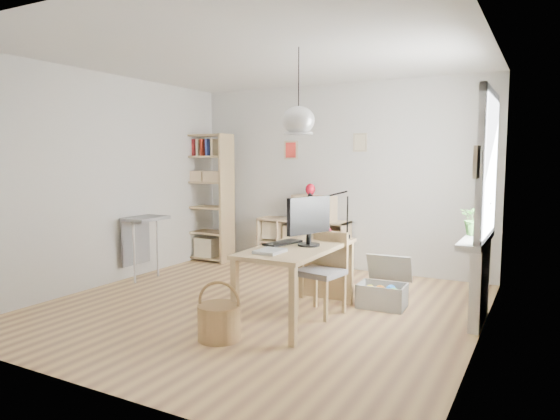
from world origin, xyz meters
The scene contains 20 objects.
ground centered at (0.00, 0.00, 0.00)m, with size 4.50×4.50×0.00m, color tan.
room_shell centered at (0.55, -0.15, 2.00)m, with size 4.50×4.50×4.50m.
window_unit centered at (2.23, 0.60, 1.55)m, with size 0.07×1.16×1.46m.
radiator centered at (2.19, 0.60, 0.40)m, with size 0.10×0.80×0.80m, color white.
windowsill centered at (2.14, 0.60, 0.83)m, with size 0.22×1.20×0.06m, color silver.
desk centered at (0.55, -0.15, 0.66)m, with size 0.70×1.50×0.75m.
cube_shelf centered at (-0.47, 2.08, 0.30)m, with size 1.40×0.38×0.72m.
tall_bookshelf centered at (-2.04, 1.80, 1.09)m, with size 0.80×0.38×2.00m.
side_table centered at (-2.04, 0.35, 0.67)m, with size 0.40×0.55×0.85m.
chair centered at (0.71, 0.14, 0.49)m, with size 0.48×0.48×0.86m.
wicker_basket centered at (0.19, -1.02, 0.17)m, with size 0.39×0.39×0.54m.
storage_chest centered at (1.20, 0.68, 0.18)m, with size 0.53×0.59×0.54m.
monitor centered at (0.64, -0.09, 1.03)m, with size 0.23×0.55×0.50m.
keyboard centered at (0.36, -0.12, 0.76)m, with size 0.17×0.45×0.02m, color black.
task_lamp centered at (0.59, 0.46, 1.09)m, with size 0.47×0.17×0.50m.
yarn_ball centered at (0.63, 0.36, 0.82)m, with size 0.14×0.14×0.14m, color #4F0A14.
paper_tray centered at (0.48, -0.59, 0.76)m, with size 0.23×0.28×0.03m, color silver.
drawer_chest centered at (-0.28, 2.04, 0.90)m, with size 0.64×0.29×0.37m, color #D2B68A.
red_vase centered at (-0.34, 2.04, 1.17)m, with size 0.14×0.14×0.17m, color #A60D1F.
potted_plant centered at (2.12, 0.69, 1.03)m, with size 0.31×0.27×0.34m, color #326525.
Camera 1 is at (2.75, -4.59, 1.63)m, focal length 32.00 mm.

